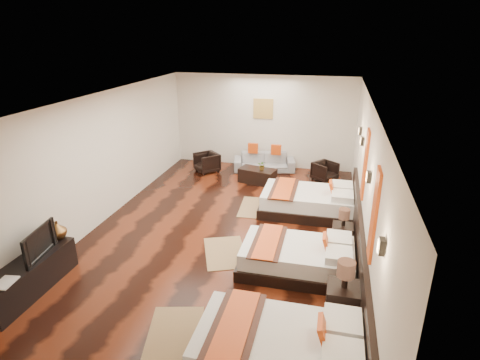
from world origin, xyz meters
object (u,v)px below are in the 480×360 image
(tv, at_px, (35,243))
(bed_far, at_px, (309,201))
(figurine, at_px, (57,230))
(tv_console, at_px, (29,277))
(armchair_right, at_px, (325,171))
(table_plant, at_px, (262,165))
(nightstand_b, at_px, (342,233))
(armchair_left, at_px, (207,162))
(sofa, at_px, (264,162))
(coffee_table, at_px, (257,176))
(bed_mid, at_px, (299,258))
(bed_near, at_px, (281,350))
(nightstand_a, at_px, (343,298))

(tv, bearing_deg, bed_far, -55.43)
(figurine, bearing_deg, tv_console, -90.00)
(armchair_right, bearing_deg, table_plant, 149.88)
(figurine, relative_size, armchair_right, 0.55)
(tv_console, bearing_deg, nightstand_b, 28.74)
(tv, bearing_deg, armchair_left, -17.29)
(nightstand_b, relative_size, armchair_left, 1.24)
(bed_far, distance_m, armchair_right, 2.28)
(sofa, relative_size, coffee_table, 1.81)
(nightstand_b, bearing_deg, sofa, 119.45)
(tv, xyz_separation_m, table_plant, (2.73, 5.47, -0.27))
(tv, relative_size, coffee_table, 0.87)
(tv_console, height_order, sofa, tv_console)
(nightstand_b, height_order, armchair_right, nightstand_b)
(table_plant, bearing_deg, bed_mid, -70.80)
(bed_far, distance_m, table_plant, 2.15)
(bed_far, height_order, figurine, figurine)
(bed_near, distance_m, sofa, 7.54)
(nightstand_b, xyz_separation_m, armchair_right, (-0.47, 3.63, -0.01))
(bed_mid, relative_size, tv, 2.31)
(bed_far, bearing_deg, nightstand_b, -61.44)
(tv, bearing_deg, tv_console, 158.45)
(coffee_table, bearing_deg, nightstand_b, -52.73)
(nightstand_a, height_order, table_plant, nightstand_a)
(bed_far, height_order, nightstand_b, bed_far)
(bed_near, height_order, figurine, figurine)
(bed_mid, xyz_separation_m, tv_console, (-4.20, -1.63, 0.01))
(sofa, distance_m, coffee_table, 1.05)
(bed_mid, distance_m, tv, 4.41)
(bed_mid, height_order, bed_far, bed_far)
(coffee_table, bearing_deg, sofa, 90.00)
(coffee_table, bearing_deg, bed_mid, -69.30)
(tv, bearing_deg, nightstand_a, -94.49)
(nightstand_b, height_order, table_plant, nightstand_b)
(armchair_left, xyz_separation_m, armchair_right, (3.48, 0.09, -0.02))
(tv, relative_size, table_plant, 3.37)
(table_plant, bearing_deg, figurine, -119.75)
(bed_near, distance_m, tv, 4.26)
(tv_console, distance_m, coffee_table, 6.31)
(bed_near, distance_m, figurine, 4.45)
(sofa, bearing_deg, bed_far, -72.75)
(table_plant, bearing_deg, bed_far, -48.56)
(bed_mid, distance_m, sofa, 5.38)
(tv_console, height_order, figurine, figurine)
(nightstand_a, relative_size, armchair_right, 1.62)
(coffee_table, distance_m, table_plant, 0.36)
(tv_console, distance_m, table_plant, 6.34)
(bed_mid, height_order, tv, tv)
(tv_console, xyz_separation_m, coffee_table, (2.65, 5.73, -0.08))
(bed_near, distance_m, armchair_right, 6.95)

